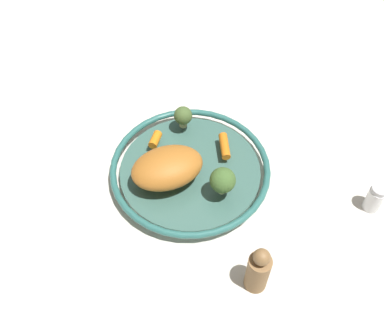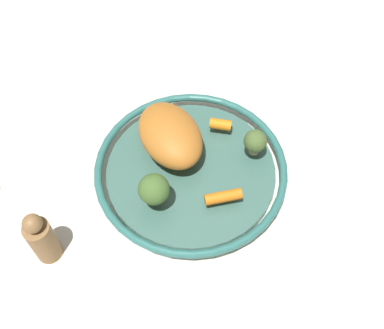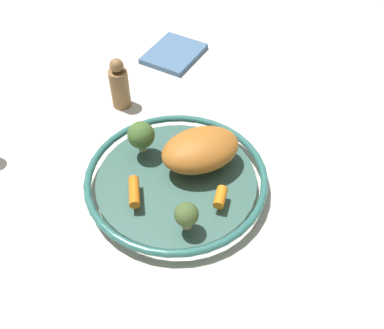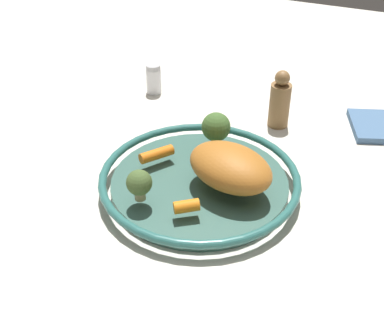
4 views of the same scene
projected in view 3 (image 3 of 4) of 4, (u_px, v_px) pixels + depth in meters
name	position (u px, v px, depth m)	size (l,w,h in m)	color
ground_plane	(177.00, 187.00, 0.87)	(2.20, 2.20, 0.00)	silver
serving_bowl	(176.00, 180.00, 0.86)	(0.35, 0.35, 0.04)	#3D665B
roast_chicken_piece	(200.00, 150.00, 0.84)	(0.15, 0.10, 0.07)	#B56A26
baby_carrot_right	(134.00, 192.00, 0.80)	(0.02, 0.02, 0.06)	orange
baby_carrot_back	(220.00, 197.00, 0.79)	(0.02, 0.02, 0.04)	orange
broccoli_floret_small	(141.00, 135.00, 0.86)	(0.05, 0.05, 0.07)	tan
broccoli_floret_edge	(186.00, 215.00, 0.74)	(0.04, 0.04, 0.05)	tan
pepper_mill	(119.00, 85.00, 1.00)	(0.04, 0.04, 0.12)	olive
dish_towel	(174.00, 54.00, 1.16)	(0.15, 0.12, 0.01)	#4C7099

